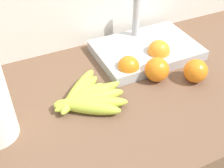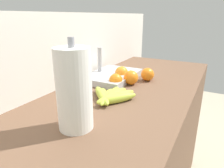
# 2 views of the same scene
# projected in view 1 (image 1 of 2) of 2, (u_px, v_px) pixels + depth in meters

# --- Properties ---
(wall_back) EXTENTS (2.29, 0.06, 1.30)m
(wall_back) POSITION_uv_depth(u_px,v_px,m) (69.00, 100.00, 1.26)
(wall_back) COLOR silver
(wall_back) RESTS_ON ground
(banana_bunch) EXTENTS (0.22, 0.24, 0.04)m
(banana_bunch) POSITION_uv_depth(u_px,v_px,m) (86.00, 98.00, 0.83)
(banana_bunch) COLOR #B5CB3F
(banana_bunch) RESTS_ON counter
(orange_back_left) EXTENTS (0.08, 0.08, 0.08)m
(orange_back_left) POSITION_uv_depth(u_px,v_px,m) (157.00, 70.00, 0.90)
(orange_back_left) COLOR orange
(orange_back_left) RESTS_ON counter
(orange_far_right) EXTENTS (0.07, 0.07, 0.07)m
(orange_far_right) POSITION_uv_depth(u_px,v_px,m) (196.00, 71.00, 0.90)
(orange_far_right) COLOR orange
(orange_far_right) RESTS_ON counter
(orange_back_right) EXTENTS (0.08, 0.08, 0.08)m
(orange_back_right) POSITION_uv_depth(u_px,v_px,m) (159.00, 51.00, 0.98)
(orange_back_right) COLOR orange
(orange_back_right) RESTS_ON counter
(orange_right) EXTENTS (0.07, 0.07, 0.07)m
(orange_right) POSITION_uv_depth(u_px,v_px,m) (128.00, 67.00, 0.92)
(orange_right) COLOR orange
(orange_right) RESTS_ON counter
(sink_basin) EXTENTS (0.35, 0.24, 0.18)m
(sink_basin) POSITION_uv_depth(u_px,v_px,m) (146.00, 49.00, 1.03)
(sink_basin) COLOR #B7BABF
(sink_basin) RESTS_ON counter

